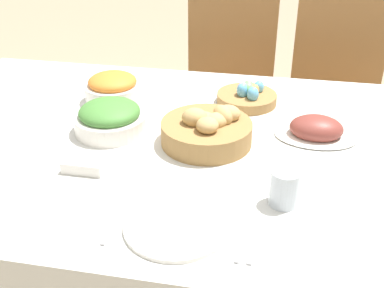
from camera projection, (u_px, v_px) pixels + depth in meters
dining_table at (192, 237)px, 1.61m from camera, size 1.88×1.14×0.74m
chair_far_center at (230, 93)px, 2.31m from camera, size 0.46×0.46×0.97m
chair_far_right at (335, 101)px, 2.23m from camera, size 0.43×0.43×0.97m
bread_basket at (208, 129)px, 1.40m from camera, size 0.27×0.27×0.11m
egg_basket at (247, 96)px, 1.65m from camera, size 0.21×0.21×0.08m
ham_platter at (316, 130)px, 1.44m from camera, size 0.24×0.17×0.07m
green_salad_bowl at (110, 118)px, 1.46m from camera, size 0.22×0.22×0.10m
carrot_bowl at (113, 88)px, 1.66m from camera, size 0.20×0.20×0.10m
dinner_plate at (176, 226)px, 1.08m from camera, size 0.24×0.24×0.01m
fork at (115, 219)px, 1.11m from camera, size 0.02×0.18×0.00m
knife at (240, 234)px, 1.06m from camera, size 0.02×0.18×0.00m
spoon at (254, 236)px, 1.05m from camera, size 0.02×0.18×0.00m
drinking_cup at (285, 188)px, 1.14m from camera, size 0.07×0.07×0.09m
butter_dish at (85, 164)px, 1.29m from camera, size 0.11×0.07×0.03m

